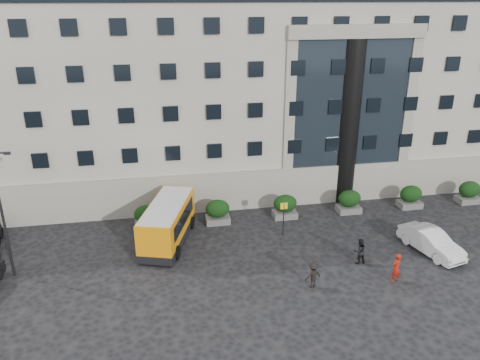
# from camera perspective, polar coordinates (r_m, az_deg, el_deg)

# --- Properties ---
(ground) EXTENTS (120.00, 120.00, 0.00)m
(ground) POSITION_cam_1_polar(r_m,az_deg,el_deg) (28.57, -3.00, -12.39)
(ground) COLOR black
(ground) RESTS_ON ground
(civic_building) EXTENTS (44.00, 24.00, 18.00)m
(civic_building) POSITION_cam_1_polar(r_m,az_deg,el_deg) (46.87, 0.65, 13.11)
(civic_building) COLOR gray
(civic_building) RESTS_ON ground
(entrance_column) EXTENTS (1.80, 1.80, 13.00)m
(entrance_column) POSITION_cam_1_polar(r_m,az_deg,el_deg) (38.10, 13.00, 6.71)
(entrance_column) COLOR black
(entrance_column) RESTS_ON ground
(hedge_a) EXTENTS (1.80, 1.26, 1.84)m
(hedge_a) POSITION_cam_1_polar(r_m,az_deg,el_deg) (34.76, -11.29, -4.44)
(hedge_a) COLOR #545452
(hedge_a) RESTS_ON ground
(hedge_b) EXTENTS (1.80, 1.26, 1.84)m
(hedge_b) POSITION_cam_1_polar(r_m,az_deg,el_deg) (34.97, -2.74, -3.85)
(hedge_b) COLOR #545452
(hedge_b) RESTS_ON ground
(hedge_c) EXTENTS (1.80, 1.26, 1.84)m
(hedge_c) POSITION_cam_1_polar(r_m,az_deg,el_deg) (35.93, 5.51, -3.20)
(hedge_c) COLOR #545452
(hedge_c) RESTS_ON ground
(hedge_d) EXTENTS (1.80, 1.26, 1.84)m
(hedge_d) POSITION_cam_1_polar(r_m,az_deg,el_deg) (37.60, 13.18, -2.53)
(hedge_d) COLOR #545452
(hedge_d) RESTS_ON ground
(hedge_e) EXTENTS (1.80, 1.26, 1.84)m
(hedge_e) POSITION_cam_1_polar(r_m,az_deg,el_deg) (39.88, 20.07, -1.89)
(hedge_e) COLOR #545452
(hedge_e) RESTS_ON ground
(hedge_f) EXTENTS (1.80, 1.26, 1.84)m
(hedge_f) POSITION_cam_1_polar(r_m,az_deg,el_deg) (42.67, 26.14, -1.31)
(hedge_f) COLOR #545452
(hedge_f) RESTS_ON ground
(street_lamp) EXTENTS (1.16, 0.18, 8.00)m
(street_lamp) POSITION_cam_1_polar(r_m,az_deg,el_deg) (30.36, -26.97, -3.33)
(street_lamp) COLOR #262628
(street_lamp) RESTS_ON ground
(bus_stop_sign) EXTENTS (0.50, 0.08, 2.52)m
(bus_stop_sign) POSITION_cam_1_polar(r_m,az_deg,el_deg) (32.93, 5.35, -4.07)
(bus_stop_sign) COLOR #262628
(bus_stop_sign) RESTS_ON ground
(minibus) EXTENTS (4.24, 7.14, 2.82)m
(minibus) POSITION_cam_1_polar(r_m,az_deg,el_deg) (32.45, -8.83, -5.00)
(minibus) COLOR orange
(minibus) RESTS_ON ground
(red_truck) EXTENTS (3.56, 5.67, 2.84)m
(red_truck) POSITION_cam_1_polar(r_m,az_deg,el_deg) (45.42, -22.18, 1.36)
(red_truck) COLOR maroon
(red_truck) RESTS_ON ground
(white_taxi) EXTENTS (2.76, 4.99, 1.56)m
(white_taxi) POSITION_cam_1_polar(r_m,az_deg,el_deg) (33.64, 22.27, -6.97)
(white_taxi) COLOR silver
(white_taxi) RESTS_ON ground
(pedestrian_a) EXTENTS (0.81, 0.69, 1.88)m
(pedestrian_a) POSITION_cam_1_polar(r_m,az_deg,el_deg) (29.62, 18.50, -10.11)
(pedestrian_a) COLOR maroon
(pedestrian_a) RESTS_ON ground
(pedestrian_b) EXTENTS (0.93, 0.77, 1.72)m
(pedestrian_b) POSITION_cam_1_polar(r_m,az_deg,el_deg) (30.91, 14.35, -8.38)
(pedestrian_b) COLOR black
(pedestrian_b) RESTS_ON ground
(pedestrian_c) EXTENTS (1.16, 0.84, 1.61)m
(pedestrian_c) POSITION_cam_1_polar(r_m,az_deg,el_deg) (28.06, 8.90, -11.37)
(pedestrian_c) COLOR black
(pedestrian_c) RESTS_ON ground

